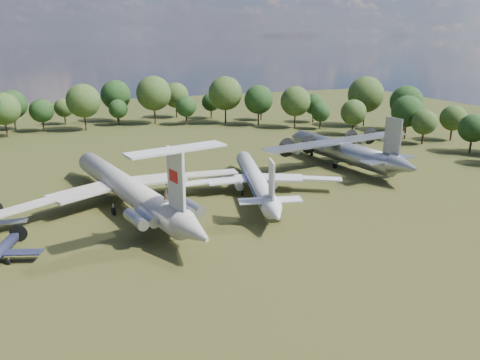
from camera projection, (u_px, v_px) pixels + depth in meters
name	position (u px, v px, depth m)	size (l,w,h in m)	color
ground	(162.00, 210.00, 78.50)	(300.00, 300.00, 0.00)	#243812
il62_airliner	(127.00, 192.00, 78.91)	(43.20, 56.16, 5.51)	beige
tu104_jet	(255.00, 182.00, 85.99)	(32.40, 43.20, 4.32)	silver
an12_transport	(341.00, 154.00, 104.47)	(38.20, 42.69, 5.62)	#9FA2A7
person_on_il62	(166.00, 196.00, 65.66)	(0.69, 0.45, 1.88)	#966F4C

